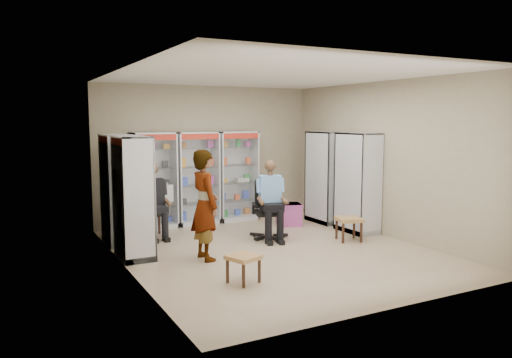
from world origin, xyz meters
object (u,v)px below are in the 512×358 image
cabinet_left_far (118,189)px  standing_man (205,205)px  cabinet_right_near (358,183)px  cabinet_back_mid (197,178)px  woven_stool_b (243,269)px  cabinet_left_near (133,197)px  woven_stool_a (349,229)px  pink_trunk (289,214)px  cabinet_back_right (237,176)px  office_chair (268,210)px  cabinet_right_far (325,177)px  seated_shopkeeper (270,202)px  cabinet_back_left (154,181)px  wooden_chair (153,213)px

cabinet_left_far → standing_man: (0.99, -1.75, -0.11)m
cabinet_right_near → cabinet_back_mid: bearing=49.2°
cabinet_right_near → woven_stool_b: (-3.44, -1.80, -0.80)m
cabinet_back_mid → cabinet_left_near: bearing=-132.8°
cabinet_left_far → woven_stool_a: (3.84, -1.83, -0.78)m
woven_stool_a → woven_stool_b: size_ratio=1.12×
pink_trunk → cabinet_back_right: bearing=125.3°
office_chair → woven_stool_a: 1.55m
cabinet_right_far → woven_stool_b: bearing=130.1°
cabinet_right_far → woven_stool_b: (-3.44, -2.90, -0.80)m
seated_shopkeeper → pink_trunk: size_ratio=2.89×
cabinet_back_mid → office_chair: bearing=-68.8°
cabinet_back_right → office_chair: cabinet_back_right is taller
pink_trunk → woven_stool_b: 3.92m
office_chair → cabinet_left_near: bearing=-160.3°
cabinet_back_right → cabinet_left_far: bearing=-161.8°
cabinet_back_left → cabinet_right_far: bearing=-17.8°
cabinet_back_left → cabinet_right_near: 4.18m
office_chair → woven_stool_b: office_chair is taller
wooden_chair → standing_man: bearing=-81.0°
cabinet_back_left → office_chair: bearing=-48.2°
cabinet_right_near → woven_stool_a: (-0.62, -0.53, -0.78)m
cabinet_right_far → office_chair: bearing=112.0°
cabinet_right_far → cabinet_right_near: bearing=-180.0°
cabinet_back_right → cabinet_left_near: size_ratio=1.00×
cabinet_right_near → woven_stool_a: size_ratio=4.54×
cabinet_right_near → pink_trunk: (-0.89, 1.18, -0.76)m
cabinet_back_mid → seated_shopkeeper: (0.73, -1.93, -0.29)m
office_chair → woven_stool_b: (-1.59, -2.15, -0.36)m
cabinet_right_far → cabinet_right_near: (0.00, -1.10, 0.00)m
cabinet_back_left → cabinet_left_near: same height
pink_trunk → cabinet_left_near: bearing=-164.7°
cabinet_back_left → standing_man: bearing=-88.7°
standing_man → cabinet_back_mid: bearing=-20.2°
cabinet_back_mid → cabinet_right_near: bearing=-40.8°
seated_shopkeeper → cabinet_right_near: bearing=7.2°
woven_stool_a → standing_man: 2.93m
cabinet_left_far → woven_stool_a: cabinet_left_far is taller
wooden_chair → cabinet_left_near: bearing=-117.6°
cabinet_back_right → woven_stool_b: cabinet_back_right is taller
wooden_chair → standing_man: 2.02m
cabinet_right_far → pink_trunk: size_ratio=4.10×
cabinet_left_far → standing_man: cabinet_left_far is taller
cabinet_back_mid → cabinet_back_right: bearing=0.0°
seated_shopkeeper → standing_man: (-1.62, -0.75, 0.19)m
cabinet_left_near → wooden_chair: cabinet_left_near is taller
cabinet_left_far → woven_stool_b: bearing=18.2°
cabinet_right_near → woven_stool_a: cabinet_right_near is taller
cabinet_left_far → woven_stool_b: 3.36m
seated_shopkeeper → woven_stool_b: (-1.59, -2.10, -0.51)m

